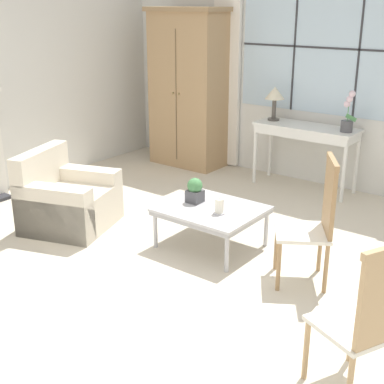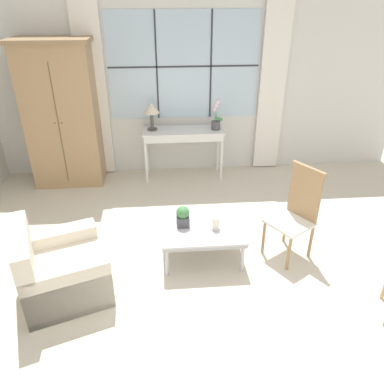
# 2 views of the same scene
# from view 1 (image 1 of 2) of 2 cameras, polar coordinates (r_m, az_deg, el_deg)

# --- Properties ---
(ground_plane) EXTENTS (14.00, 14.00, 0.00)m
(ground_plane) POSITION_cam_1_polar(r_m,az_deg,el_deg) (4.88, -2.24, -7.94)
(ground_plane) COLOR beige
(wall_back_windowed) EXTENTS (7.20, 0.14, 2.80)m
(wall_back_windowed) POSITION_cam_1_polar(r_m,az_deg,el_deg) (6.97, 13.98, 12.09)
(wall_back_windowed) COLOR silver
(wall_back_windowed) RESTS_ON ground_plane
(wall_left) EXTENTS (0.06, 7.20, 2.80)m
(wall_left) POSITION_cam_1_polar(r_m,az_deg,el_deg) (7.06, -18.84, 11.66)
(wall_left) COLOR silver
(wall_left) RESTS_ON ground_plane
(armoire) EXTENTS (1.12, 0.61, 2.19)m
(armoire) POSITION_cam_1_polar(r_m,az_deg,el_deg) (7.67, -0.38, 10.99)
(armoire) COLOR tan
(armoire) RESTS_ON ground_plane
(console_table) EXTENTS (1.29, 0.48, 0.81)m
(console_table) POSITION_cam_1_polar(r_m,az_deg,el_deg) (6.82, 12.08, 6.19)
(console_table) COLOR white
(console_table) RESTS_ON ground_plane
(table_lamp) EXTENTS (0.25, 0.25, 0.43)m
(table_lamp) POSITION_cam_1_polar(r_m,az_deg,el_deg) (6.99, 8.82, 10.17)
(table_lamp) COLOR #4C4742
(table_lamp) RESTS_ON console_table
(potted_orchid) EXTENTS (0.18, 0.14, 0.49)m
(potted_orchid) POSITION_cam_1_polar(r_m,az_deg,el_deg) (6.55, 16.28, 7.70)
(potted_orchid) COLOR #4C4C51
(potted_orchid) RESTS_ON console_table
(armchair_upholstered) EXTENTS (1.05, 1.07, 0.82)m
(armchair_upholstered) POSITION_cam_1_polar(r_m,az_deg,el_deg) (5.76, -13.12, -1.01)
(armchair_upholstered) COLOR beige
(armchair_upholstered) RESTS_ON ground_plane
(side_chair_wooden) EXTENTS (0.61, 0.61, 1.09)m
(side_chair_wooden) POSITION_cam_1_polar(r_m,az_deg,el_deg) (4.51, 13.13, -2.51)
(side_chair_wooden) COLOR white
(side_chair_wooden) RESTS_ON ground_plane
(accent_chair_wooden) EXTENTS (0.58, 0.58, 1.05)m
(accent_chair_wooden) POSITION_cam_1_polar(r_m,az_deg,el_deg) (3.29, 18.50, -12.27)
(accent_chair_wooden) COLOR white
(accent_chair_wooden) RESTS_ON ground_plane
(coffee_table) EXTENTS (0.93, 0.79, 0.41)m
(coffee_table) POSITION_cam_1_polar(r_m,az_deg,el_deg) (5.12, 2.06, -2.10)
(coffee_table) COLOR #BCBCC1
(coffee_table) RESTS_ON ground_plane
(potted_plant_small) EXTENTS (0.15, 0.15, 0.25)m
(potted_plant_small) POSITION_cam_1_polar(r_m,az_deg,el_deg) (5.20, 0.31, 0.21)
(potted_plant_small) COLOR #4C4C51
(potted_plant_small) RESTS_ON coffee_table
(pillar_candle) EXTENTS (0.11, 0.11, 0.16)m
(pillar_candle) POSITION_cam_1_polar(r_m,az_deg,el_deg) (4.94, 2.93, -1.57)
(pillar_candle) COLOR silver
(pillar_candle) RESTS_ON coffee_table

